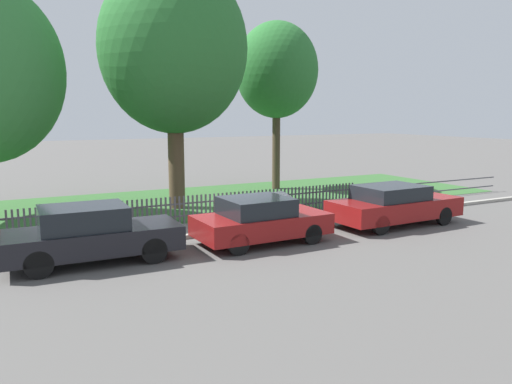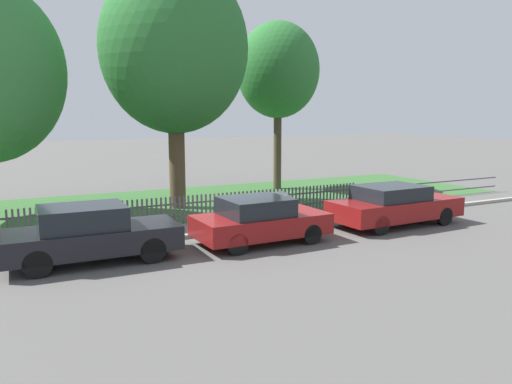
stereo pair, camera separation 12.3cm
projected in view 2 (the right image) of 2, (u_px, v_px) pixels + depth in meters
ground_plane at (233, 234)px, 15.09m from camera, size 120.00×120.00×0.00m
kerb_stone at (232, 231)px, 15.17m from camera, size 28.78×0.20×0.12m
grass_strip at (173, 203)px, 20.28m from camera, size 28.78×7.73×0.01m
park_fence at (208, 208)px, 16.82m from camera, size 28.78×0.05×0.93m
parked_car_silver_hatchback at (90, 234)px, 12.10m from camera, size 4.17×1.77×1.41m
parked_car_black_saloon at (260, 220)px, 13.92m from camera, size 3.75×1.88×1.30m
parked_car_navy_estate at (394, 205)px, 16.16m from camera, size 4.48×1.96×1.32m
covered_motorcycle at (271, 203)px, 16.71m from camera, size 2.02×0.88×1.01m
tree_behind_motorcycle at (174, 49)px, 18.39m from camera, size 5.47×5.47×9.14m
tree_mid_park at (278, 71)px, 23.36m from camera, size 3.89×3.89×7.86m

